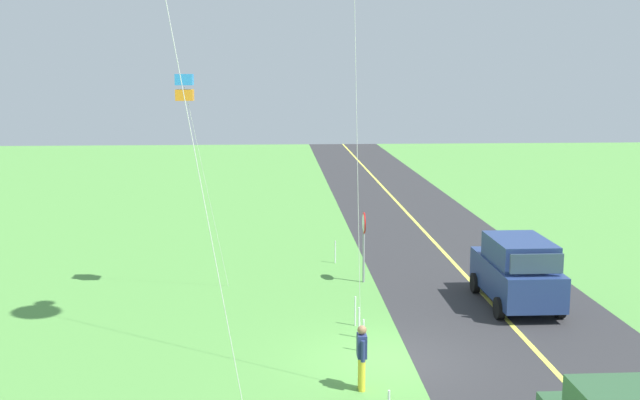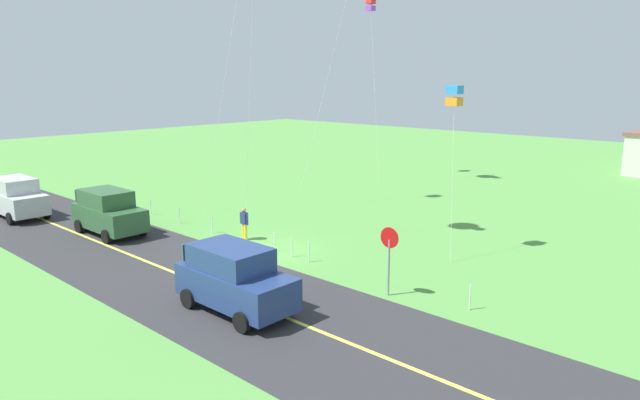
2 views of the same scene
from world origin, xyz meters
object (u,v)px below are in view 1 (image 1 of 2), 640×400
Objects in this scene: stop_sign at (364,233)px; person_adult_near at (362,355)px; kite_pink_drift at (185,88)px; car_suv_foreground at (517,271)px.

stop_sign is 1.60× the size of person_adult_near.
stop_sign is 8.06m from kite_pink_drift.
person_adult_near is at bearing -149.22° from kite_pink_drift.
car_suv_foreground is at bearing -123.09° from stop_sign.
kite_pink_drift reaches higher than stop_sign.
kite_pink_drift is (8.30, 4.94, 6.12)m from person_adult_near.
car_suv_foreground is 1.72× the size of stop_sign.
person_adult_near is (-9.42, 1.13, -0.94)m from stop_sign.
stop_sign reaches higher than car_suv_foreground.
car_suv_foreground is 5.57m from stop_sign.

